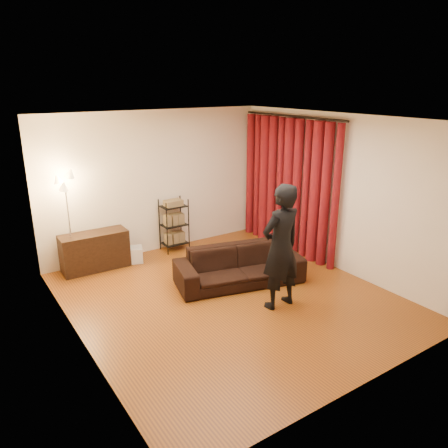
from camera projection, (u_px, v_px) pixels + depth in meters
floor at (229, 298)px, 6.75m from camera, size 5.00×5.00×0.00m
ceiling at (230, 119)px, 5.91m from camera, size 5.00×5.00×0.00m
wall_back at (156, 183)px, 8.31m from camera, size 5.00×0.00×5.00m
wall_front at (371, 275)px, 4.35m from camera, size 5.00×0.00×5.00m
wall_left at (73, 245)px, 5.15m from camera, size 0.00×5.00×5.00m
wall_right at (337, 193)px, 7.52m from camera, size 0.00×5.00×5.00m
curtain_rod at (292, 116)px, 7.97m from camera, size 0.04×2.65×0.04m
curtain at (288, 186)px, 8.37m from camera, size 0.22×2.65×2.55m
sofa at (239, 266)px, 7.16m from camera, size 2.21×1.29×0.61m
person at (281, 247)px, 6.24m from camera, size 0.70×0.48×1.86m
media_cabinet at (95, 251)px, 7.69m from camera, size 1.16×0.45×0.67m
storage_boxes at (133, 255)px, 8.03m from camera, size 0.42×0.38×0.29m
wire_shelf at (174, 225)px, 8.52m from camera, size 0.57×0.49×1.04m
floor_lamp at (69, 226)px, 7.30m from camera, size 0.34×0.34×1.77m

